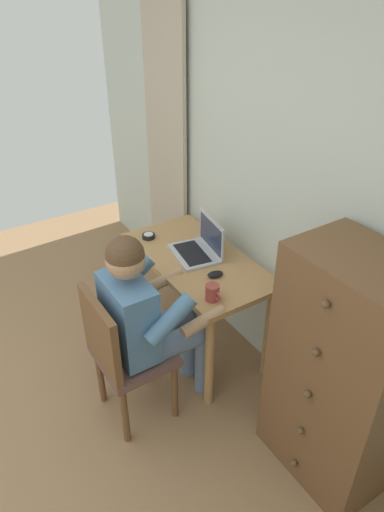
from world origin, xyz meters
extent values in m
cube|color=silver|center=(0.00, 2.20, 1.25)|extent=(4.80, 0.05, 2.50)
cube|color=#BCAD99|center=(-1.24, 2.13, 1.10)|extent=(0.55, 0.03, 2.19)
cube|color=tan|center=(-0.37, 1.85, 0.71)|extent=(1.09, 0.57, 0.03)
cylinder|color=tan|center=(-0.86, 1.62, 0.35)|extent=(0.06, 0.06, 0.69)
cylinder|color=tan|center=(0.12, 1.62, 0.35)|extent=(0.06, 0.06, 0.69)
cylinder|color=tan|center=(-0.86, 2.07, 0.35)|extent=(0.06, 0.06, 0.69)
cylinder|color=tan|center=(0.12, 2.07, 0.35)|extent=(0.06, 0.06, 0.69)
cube|color=brown|center=(0.78, 1.93, 0.65)|extent=(0.63, 0.42, 1.30)
sphere|color=brown|center=(0.78, 1.71, 0.13)|extent=(0.04, 0.04, 0.04)
sphere|color=brown|center=(0.78, 1.71, 0.39)|extent=(0.04, 0.04, 0.04)
sphere|color=brown|center=(0.78, 1.71, 0.65)|extent=(0.04, 0.04, 0.04)
sphere|color=brown|center=(0.78, 1.71, 0.91)|extent=(0.04, 0.04, 0.04)
sphere|color=brown|center=(0.78, 1.71, 1.17)|extent=(0.04, 0.04, 0.04)
cube|color=brown|center=(-0.08, 1.23, 0.45)|extent=(0.42, 0.40, 0.05)
cube|color=brown|center=(-0.07, 1.05, 0.68)|extent=(0.42, 0.04, 0.42)
cylinder|color=brown|center=(0.09, 1.40, 0.21)|extent=(0.04, 0.04, 0.42)
cylinder|color=brown|center=(-0.25, 1.39, 0.21)|extent=(0.04, 0.04, 0.42)
cylinder|color=brown|center=(0.10, 1.08, 0.21)|extent=(0.04, 0.04, 0.42)
cylinder|color=brown|center=(-0.24, 1.07, 0.21)|extent=(0.04, 0.04, 0.42)
cylinder|color=#6B84AD|center=(0.01, 1.45, 0.49)|extent=(0.14, 0.40, 0.14)
cylinder|color=#6B84AD|center=(-0.17, 1.45, 0.49)|extent=(0.14, 0.40, 0.14)
cylinder|color=#6B84AD|center=(0.01, 1.65, 0.25)|extent=(0.11, 0.11, 0.49)
cylinder|color=#6B84AD|center=(-0.17, 1.65, 0.25)|extent=(0.11, 0.11, 0.49)
cube|color=teal|center=(-0.08, 1.22, 0.72)|extent=(0.36, 0.20, 0.46)
cylinder|color=teal|center=(0.14, 1.36, 0.80)|extent=(0.09, 0.30, 0.25)
cylinder|color=teal|center=(-0.30, 1.35, 0.80)|extent=(0.09, 0.30, 0.25)
cylinder|color=tan|center=(0.14, 1.56, 0.70)|extent=(0.07, 0.27, 0.11)
cylinder|color=tan|center=(-0.30, 1.55, 0.70)|extent=(0.07, 0.27, 0.11)
sphere|color=tan|center=(-0.08, 1.23, 1.08)|extent=(0.20, 0.20, 0.20)
sphere|color=#513823|center=(-0.08, 1.23, 1.11)|extent=(0.20, 0.20, 0.20)
cube|color=#B7BABF|center=(-0.41, 1.85, 0.74)|extent=(0.37, 0.29, 0.02)
cube|color=black|center=(-0.41, 1.84, 0.75)|extent=(0.31, 0.20, 0.00)
cube|color=#B7BABF|center=(-0.39, 1.97, 0.86)|extent=(0.34, 0.06, 0.22)
cube|color=#2D3851|center=(-0.39, 1.96, 0.86)|extent=(0.30, 0.05, 0.18)
ellipsoid|color=black|center=(-0.13, 1.83, 0.74)|extent=(0.08, 0.11, 0.03)
cylinder|color=black|center=(-0.76, 1.71, 0.74)|extent=(0.09, 0.09, 0.03)
cylinder|color=silver|center=(-0.76, 1.71, 0.76)|extent=(0.06, 0.06, 0.00)
cylinder|color=#9E3D38|center=(0.04, 1.68, 0.78)|extent=(0.08, 0.08, 0.09)
torus|color=#9E3D38|center=(0.09, 1.68, 0.78)|extent=(0.06, 0.01, 0.06)
camera|label=1|loc=(1.68, 0.50, 2.28)|focal=31.78mm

